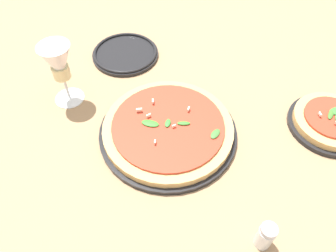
{
  "coord_description": "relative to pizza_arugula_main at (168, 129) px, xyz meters",
  "views": [
    {
      "loc": [
        -0.25,
        0.38,
        0.62
      ],
      "look_at": [
        0.04,
        -0.01,
        0.03
      ],
      "focal_mm": 35.0,
      "sensor_mm": 36.0,
      "label": 1
    }
  ],
  "objects": [
    {
      "name": "ground_plane",
      "position": [
        -0.04,
        0.01,
        -0.02
      ],
      "size": [
        6.0,
        6.0,
        0.0
      ],
      "primitive_type": "plane",
      "color": "#9E7A56"
    },
    {
      "name": "pizza_arugula_main",
      "position": [
        0.0,
        0.0,
        0.0
      ],
      "size": [
        0.33,
        0.33,
        0.05
      ],
      "color": "black",
      "rests_on": "ground_plane"
    },
    {
      "name": "pizza_personal_side",
      "position": [
        -0.3,
        -0.25,
        -0.0
      ],
      "size": [
        0.2,
        0.2,
        0.05
      ],
      "color": "black",
      "rests_on": "ground_plane"
    },
    {
      "name": "wine_glass",
      "position": [
        0.28,
        0.06,
        0.1
      ],
      "size": [
        0.08,
        0.08,
        0.17
      ],
      "color": "white",
      "rests_on": "ground_plane"
    },
    {
      "name": "side_plate_white",
      "position": [
        0.28,
        -0.16,
        -0.01
      ],
      "size": [
        0.2,
        0.2,
        0.02
      ],
      "color": "black",
      "rests_on": "ground_plane"
    },
    {
      "name": "shaker_pepper",
      "position": [
        -0.3,
        0.11,
        0.02
      ],
      "size": [
        0.03,
        0.03,
        0.07
      ],
      "color": "silver",
      "rests_on": "ground_plane"
    }
  ]
}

